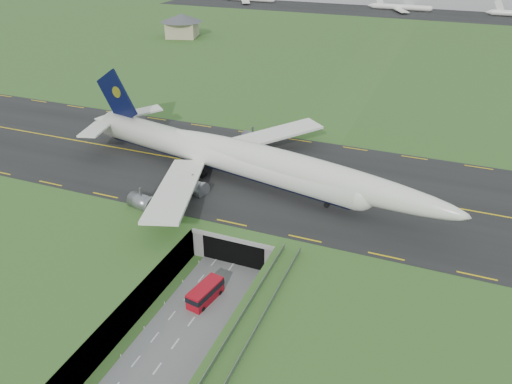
% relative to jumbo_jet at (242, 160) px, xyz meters
% --- Properties ---
extents(ground, '(900.00, 900.00, 0.00)m').
position_rel_jumbo_jet_xyz_m(ground, '(6.73, -27.93, -11.28)').
color(ground, '#325723').
rests_on(ground, ground).
extents(airfield_deck, '(800.00, 800.00, 6.00)m').
position_rel_jumbo_jet_xyz_m(airfield_deck, '(6.73, -27.93, -8.28)').
color(airfield_deck, gray).
rests_on(airfield_deck, ground).
extents(trench_road, '(12.00, 75.00, 0.20)m').
position_rel_jumbo_jet_xyz_m(trench_road, '(6.73, -35.43, -11.18)').
color(trench_road, slate).
rests_on(trench_road, ground).
extents(taxiway, '(800.00, 44.00, 0.18)m').
position_rel_jumbo_jet_xyz_m(taxiway, '(6.73, 5.07, -5.19)').
color(taxiway, black).
rests_on(taxiway, airfield_deck).
extents(tunnel_portal, '(17.00, 22.30, 6.00)m').
position_rel_jumbo_jet_xyz_m(tunnel_portal, '(6.73, -11.22, -7.94)').
color(tunnel_portal, gray).
rests_on(tunnel_portal, ground).
extents(guideway, '(3.00, 53.00, 7.05)m').
position_rel_jumbo_jet_xyz_m(guideway, '(17.73, -47.04, -5.95)').
color(guideway, '#A8A8A3').
rests_on(guideway, ground).
extents(jumbo_jet, '(90.49, 58.14, 19.63)m').
position_rel_jumbo_jet_xyz_m(jumbo_jet, '(0.00, 0.00, 0.00)').
color(jumbo_jet, white).
rests_on(jumbo_jet, ground).
extents(shuttle_tram, '(3.85, 7.47, 2.92)m').
position_rel_jumbo_jet_xyz_m(shuttle_tram, '(6.47, -30.56, -9.67)').
color(shuttle_tram, '#A80B18').
rests_on(shuttle_tram, ground).
extents(service_building, '(24.30, 24.30, 10.71)m').
position_rel_jumbo_jet_xyz_m(service_building, '(-85.51, 127.35, 1.07)').
color(service_building, tan).
rests_on(service_building, ground).
extents(distant_hills, '(700.00, 91.00, 60.00)m').
position_rel_jumbo_jet_xyz_m(distant_hills, '(71.10, 402.07, -15.28)').
color(distant_hills, '#54655E').
rests_on(distant_hills, ground).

